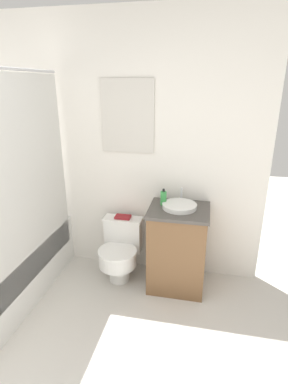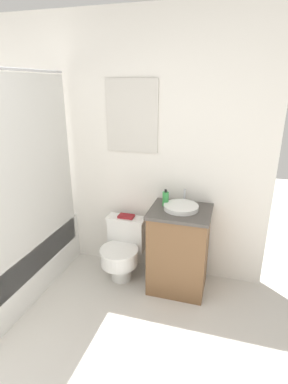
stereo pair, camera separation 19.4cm
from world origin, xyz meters
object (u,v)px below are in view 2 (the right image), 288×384
(toilet, at_px, (123,249))
(sink, at_px, (181,207))
(soap_bottle, at_px, (166,199))
(book_on_tank, at_px, (126,216))

(toilet, bearing_deg, sink, 1.54)
(toilet, height_order, soap_bottle, soap_bottle)
(book_on_tank, bearing_deg, toilet, -90.00)
(toilet, distance_m, book_on_tank, 0.33)
(sink, bearing_deg, book_on_tank, 169.15)
(toilet, xyz_separation_m, sink, (0.57, 0.02, 0.52))
(soap_bottle, relative_size, book_on_tank, 1.01)
(sink, bearing_deg, soap_bottle, 165.05)
(toilet, relative_size, soap_bottle, 3.84)
(sink, height_order, book_on_tank, sink)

